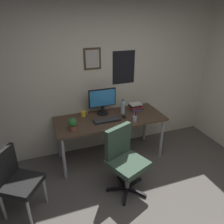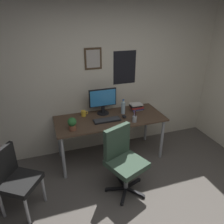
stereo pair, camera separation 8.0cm
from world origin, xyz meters
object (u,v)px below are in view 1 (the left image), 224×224
at_px(office_chair, 124,157).
at_px(side_chair, 16,179).
at_px(book_stack_left, 136,107).
at_px(pen_cup, 135,118).
at_px(monitor, 102,100).
at_px(potted_plant, 72,124).
at_px(coffee_mug_near, 83,114).
at_px(water_bottle, 123,108).
at_px(computer_mouse, 124,116).
at_px(keyboard, 107,120).

height_order(office_chair, side_chair, office_chair).
bearing_deg(book_stack_left, pen_cup, -117.90).
bearing_deg(monitor, side_chair, -147.56).
bearing_deg(potted_plant, monitor, 34.08).
height_order(monitor, pen_cup, monitor).
relative_size(office_chair, pen_cup, 4.75).
height_order(office_chair, book_stack_left, office_chair).
relative_size(side_chair, coffee_mug_near, 7.45).
xyz_separation_m(water_bottle, coffee_mug_near, (-0.65, 0.11, -0.06)).
distance_m(office_chair, monitor, 1.07).
relative_size(potted_plant, pen_cup, 0.98).
bearing_deg(coffee_mug_near, book_stack_left, -3.86).
distance_m(monitor, book_stack_left, 0.62).
height_order(side_chair, coffee_mug_near, side_chair).
bearing_deg(side_chair, potted_plant, 31.23).
distance_m(computer_mouse, water_bottle, 0.18).
height_order(side_chair, water_bottle, water_bottle).
height_order(side_chair, pen_cup, pen_cup).
relative_size(office_chair, keyboard, 2.21).
height_order(water_bottle, coffee_mug_near, water_bottle).
height_order(water_bottle, pen_cup, water_bottle).
bearing_deg(office_chair, water_bottle, 68.85).
relative_size(computer_mouse, water_bottle, 0.44).
bearing_deg(potted_plant, side_chair, -148.77).
bearing_deg(monitor, computer_mouse, -42.36).
bearing_deg(keyboard, office_chair, -89.40).
bearing_deg(monitor, potted_plant, -145.92).
relative_size(side_chair, pen_cup, 4.38).
xyz_separation_m(monitor, keyboard, (-0.02, -0.28, -0.23)).
relative_size(side_chair, potted_plant, 4.49).
xyz_separation_m(office_chair, computer_mouse, (0.29, 0.71, 0.24)).
relative_size(office_chair, coffee_mug_near, 8.09).
relative_size(coffee_mug_near, potted_plant, 0.60).
relative_size(potted_plant, book_stack_left, 0.84).
xyz_separation_m(keyboard, computer_mouse, (0.30, 0.02, 0.01)).
distance_m(keyboard, potted_plant, 0.58).
bearing_deg(pen_cup, coffee_mug_near, 147.24).
distance_m(side_chair, keyboard, 1.52).
height_order(office_chair, coffee_mug_near, office_chair).
distance_m(monitor, coffee_mug_near, 0.38).
bearing_deg(office_chair, potted_plant, 134.95).
bearing_deg(side_chair, monitor, 32.44).
relative_size(computer_mouse, book_stack_left, 0.47).
bearing_deg(potted_plant, coffee_mug_near, 58.00).
height_order(water_bottle, book_stack_left, water_bottle).
xyz_separation_m(side_chair, book_stack_left, (1.98, 0.83, 0.32)).
relative_size(office_chair, computer_mouse, 8.64).
xyz_separation_m(side_chair, water_bottle, (1.71, 0.78, 0.36)).
distance_m(keyboard, water_bottle, 0.39).
xyz_separation_m(computer_mouse, water_bottle, (0.04, 0.15, 0.09)).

